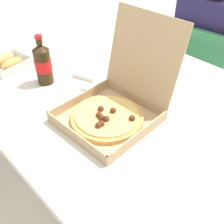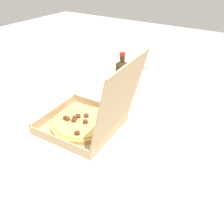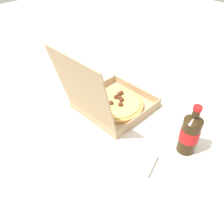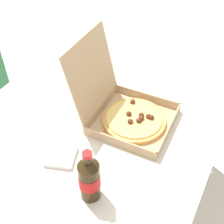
{
  "view_description": "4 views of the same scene",
  "coord_description": "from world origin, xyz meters",
  "px_view_note": "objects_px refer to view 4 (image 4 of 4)",
  "views": [
    {
      "loc": [
        0.69,
        -0.68,
        1.4
      ],
      "look_at": [
        0.1,
        -0.12,
        0.75
      ],
      "focal_mm": 43.39,
      "sensor_mm": 36.0,
      "label": 1
    },
    {
      "loc": [
        0.73,
        0.4,
        1.36
      ],
      "look_at": [
        0.01,
        -0.05,
        0.79
      ],
      "focal_mm": 36.41,
      "sensor_mm": 36.0,
      "label": 2
    },
    {
      "loc": [
        -0.53,
        0.46,
        1.45
      ],
      "look_at": [
        0.05,
        -0.08,
        0.77
      ],
      "focal_mm": 36.93,
      "sensor_mm": 36.0,
      "label": 3
    },
    {
      "loc": [
        -0.74,
        -0.51,
        1.64
      ],
      "look_at": [
        0.08,
        -0.06,
        0.77
      ],
      "focal_mm": 47.6,
      "sensor_mm": 36.0,
      "label": 4
    }
  ],
  "objects_px": {
    "cola_bottle": "(89,178)",
    "napkin_pile": "(61,156)",
    "paper_menu": "(125,71)",
    "pizza_box_open": "(127,112)"
  },
  "relations": [
    {
      "from": "pizza_box_open",
      "to": "napkin_pile",
      "type": "relative_size",
      "value": 3.71
    },
    {
      "from": "pizza_box_open",
      "to": "paper_menu",
      "type": "relative_size",
      "value": 1.94
    },
    {
      "from": "cola_bottle",
      "to": "paper_menu",
      "type": "distance_m",
      "value": 0.76
    },
    {
      "from": "paper_menu",
      "to": "napkin_pile",
      "type": "relative_size",
      "value": 1.91
    },
    {
      "from": "cola_bottle",
      "to": "paper_menu",
      "type": "height_order",
      "value": "cola_bottle"
    },
    {
      "from": "cola_bottle",
      "to": "napkin_pile",
      "type": "bearing_deg",
      "value": 65.95
    },
    {
      "from": "pizza_box_open",
      "to": "paper_menu",
      "type": "height_order",
      "value": "pizza_box_open"
    },
    {
      "from": "cola_bottle",
      "to": "paper_menu",
      "type": "xyz_separation_m",
      "value": [
        0.72,
        0.23,
        -0.09
      ]
    },
    {
      "from": "napkin_pile",
      "to": "pizza_box_open",
      "type": "bearing_deg",
      "value": -22.8
    },
    {
      "from": "cola_bottle",
      "to": "napkin_pile",
      "type": "distance_m",
      "value": 0.22
    }
  ]
}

